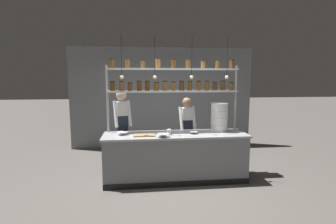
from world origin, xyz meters
The scene contains 13 objects.
ground_plane centered at (0.00, 0.00, 0.00)m, with size 40.00×40.00×0.00m, color #5B5651.
back_wall centered at (0.00, 2.56, 1.42)m, with size 5.18×0.12×2.83m, color gray.
prep_counter centered at (0.00, 0.00, 0.46)m, with size 2.78×0.76×0.92m.
spice_shelf_unit centered at (-0.01, 0.33, 1.89)m, with size 2.67×0.28×2.38m.
chef_left centered at (-1.05, 0.63, 1.01)m, with size 0.41×0.35×1.74m.
chef_center centered at (0.35, 0.67, 0.89)m, with size 0.38×0.30×1.57m.
container_stack centered at (0.92, 0.18, 1.21)m, with size 0.35×0.35×0.57m.
cutting_board centered at (-0.61, -0.08, 0.93)m, with size 0.40×0.26×0.02m.
prep_bowl_near_left centered at (-1.01, 0.03, 0.95)m, with size 0.21×0.21×0.06m.
prep_bowl_center_front centered at (0.35, -0.03, 0.94)m, with size 0.16×0.16×0.04m.
prep_bowl_center_back centered at (-0.27, -0.26, 0.95)m, with size 0.23×0.23×0.06m.
serving_cup_front centered at (-0.14, -0.08, 0.97)m, with size 0.08×0.08×0.11m.
pendant_light_row centered at (-0.02, 0.00, 2.06)m, with size 2.06×0.07×0.81m.
Camera 1 is at (-0.72, -4.92, 2.01)m, focal length 28.00 mm.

